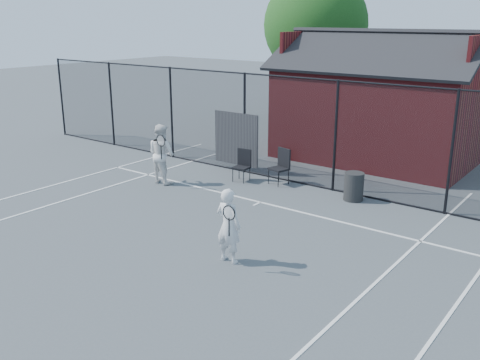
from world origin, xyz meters
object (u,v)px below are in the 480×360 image
Objects in this scene: player_front at (229,226)px; waste_bin at (354,187)px; clubhouse at (379,110)px; chair_right at (279,167)px; player_back at (162,154)px; chair_left at (241,166)px.

player_front is 4.81m from waste_bin.
clubhouse is 6.58× the size of chair_right.
player_back reaches higher than chair_left.
player_front is (0.97, -9.18, -0.86)m from clubhouse.
chair_left is at bearing -144.34° from chair_right.
clubhouse is at bearing 106.44° from waste_bin.
player_back is 2.30× the size of waste_bin.
chair_right reaches higher than waste_bin.
clubhouse is 3.86× the size of player_back.
clubhouse is 7.26× the size of chair_left.
clubhouse is 9.28m from player_front.
chair_right is at bearing 180.00° from waste_bin.
player_back is (-4.71, 2.93, 0.10)m from player_front.
chair_right is at bearing -102.80° from clubhouse.
chair_right is 2.30m from waste_bin.
player_back is at bearing -159.75° from waste_bin.
waste_bin is at bearing -73.56° from clubhouse.
player_back is (-3.74, -6.26, -0.76)m from clubhouse.
player_front reaches higher than waste_bin.
player_front is 0.88× the size of player_back.
chair_right is (2.74, 1.86, -0.35)m from player_back.
clubhouse is 4.75m from waste_bin.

